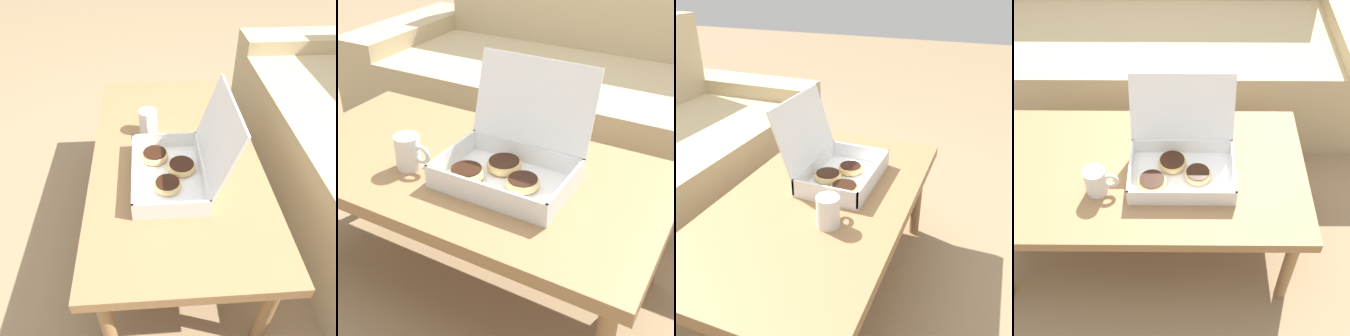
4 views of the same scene
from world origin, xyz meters
TOP-DOWN VIEW (x-y plane):
  - ground_plane at (0.00, 0.00)m, footprint 12.00×12.00m
  - coffee_table at (0.00, -0.14)m, footprint 1.16×0.62m
  - pastry_box at (0.13, -0.14)m, footprint 0.36×0.32m
  - coffee_mug at (-0.13, -0.24)m, footprint 0.11×0.07m

SIDE VIEW (x-z plane):
  - ground_plane at x=0.00m, z-range 0.00..0.00m
  - coffee_table at x=0.00m, z-range 0.18..0.61m
  - coffee_mug at x=-0.13m, z-range 0.44..0.54m
  - pastry_box at x=0.13m, z-range 0.34..0.64m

